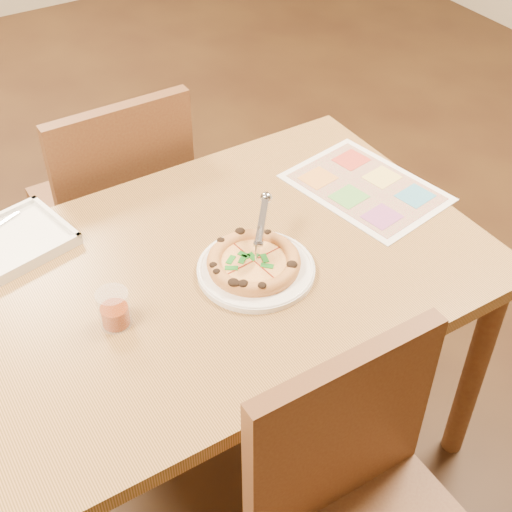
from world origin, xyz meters
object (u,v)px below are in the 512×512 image
pizza (254,262)px  pizza_cutter (261,228)px  menu (366,187)px  glass_tumbler (114,310)px  chair_far (118,192)px  dining_table (213,294)px  plate (256,270)px  chair_near (364,502)px

pizza → pizza_cutter: 0.08m
pizza_cutter → menu: bearing=-36.5°
pizza → glass_tumbler: 0.34m
chair_far → pizza_cutter: bearing=100.8°
dining_table → menu: menu is taller
dining_table → plate: 0.14m
chair_far → pizza: size_ratio=2.14×
dining_table → pizza: 0.15m
chair_near → plate: bearing=81.4°
pizza → chair_far: bearing=96.9°
pizza_cutter → glass_tumbler: bearing=133.8°
chair_far → pizza_cutter: 0.68m
dining_table → chair_far: chair_far is taller
pizza_cutter → pizza: bearing=170.1°
plate → glass_tumbler: bearing=176.7°
chair_near → pizza_cutter: bearing=78.2°
chair_near → plate: size_ratio=1.71×
pizza_cutter → glass_tumbler: size_ratio=1.50×
chair_near → pizza_cutter: (0.12, 0.58, 0.24)m
dining_table → glass_tumbler: (-0.26, -0.05, 0.12)m
pizza_cutter → menu: size_ratio=0.33×
plate → pizza: size_ratio=1.25×
plate → chair_near: bearing=-98.6°
chair_near → chair_far: size_ratio=1.00×
chair_near → glass_tumbler: (-0.26, 0.55, 0.19)m
chair_near → dining_table: bearing=90.0°
chair_far → plate: bearing=96.9°
plate → pizza_cutter: pizza_cutter is taller
pizza → menu: pizza is taller
plate → glass_tumbler: (-0.34, 0.02, 0.03)m
chair_near → pizza: 0.58m
chair_near → pizza: (0.08, 0.54, 0.18)m
dining_table → menu: bearing=7.0°
menu → pizza: bearing=-164.2°
pizza → glass_tumbler: size_ratio=2.51×
chair_far → pizza_cutter: chair_far is taller
dining_table → menu: 0.52m
dining_table → chair_near: 0.61m
dining_table → pizza_cutter: size_ratio=9.91×
chair_near → glass_tumbler: size_ratio=5.37×
dining_table → plate: (0.08, -0.07, 0.09)m
dining_table → plate: size_ratio=4.72×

